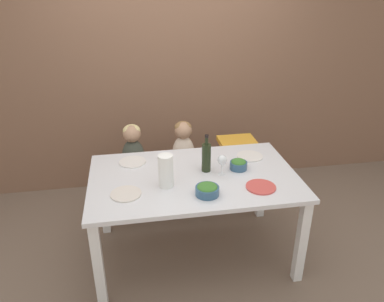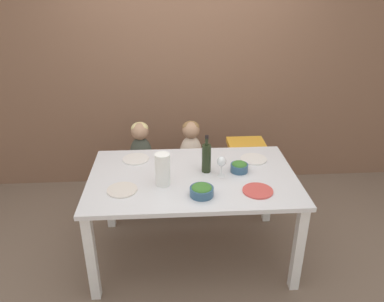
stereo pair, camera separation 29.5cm
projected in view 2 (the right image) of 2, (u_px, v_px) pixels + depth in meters
ground_plane at (193, 252)px, 3.30m from camera, size 14.00×14.00×0.00m
wall_back at (184, 65)px, 3.94m from camera, size 10.00×0.06×2.70m
dining_table at (193, 186)px, 3.01m from camera, size 1.64×1.01×0.78m
chair_far_left at (143, 175)px, 3.78m from camera, size 0.43×0.39×0.45m
chair_far_center at (191, 174)px, 3.81m from camera, size 0.43×0.39×0.45m
chair_right_highchair at (246, 157)px, 3.77m from camera, size 0.37×0.33×0.71m
person_child_left at (141, 145)px, 3.64m from camera, size 0.22×0.19×0.49m
person_child_center at (191, 144)px, 3.67m from camera, size 0.22×0.19×0.49m
wine_bottle at (206, 157)px, 2.98m from camera, size 0.07×0.07×0.32m
paper_towel_roll at (163, 169)px, 2.79m from camera, size 0.11×0.11×0.25m
wine_glass_near at (222, 162)px, 2.91m from camera, size 0.07×0.07×0.17m
salad_bowl_large at (202, 190)px, 2.68m from camera, size 0.17×0.17×0.09m
salad_bowl_small at (239, 167)px, 3.01m from camera, size 0.14×0.14×0.09m
dinner_plate_front_left at (122, 190)px, 2.76m from camera, size 0.22×0.22×0.01m
dinner_plate_back_left at (136, 159)px, 3.22m from camera, size 0.22×0.22×0.01m
dinner_plate_back_right at (254, 159)px, 3.22m from camera, size 0.22×0.22×0.01m
dinner_plate_front_right at (258, 191)px, 2.75m from camera, size 0.22×0.22×0.01m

